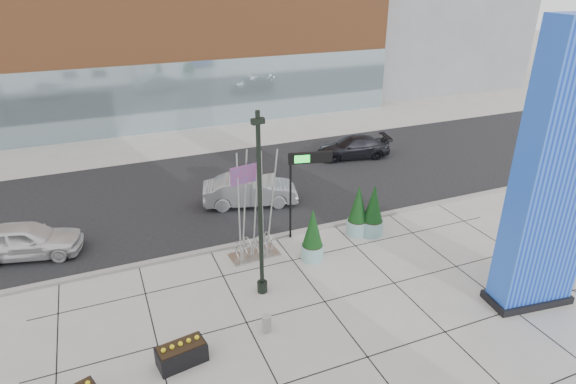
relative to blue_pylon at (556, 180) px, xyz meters
name	(u,v)px	position (x,y,z in m)	size (l,w,h in m)	color
ground	(289,293)	(-7.88, 3.74, -4.80)	(160.00, 160.00, 0.00)	#9E9991
street_asphalt	(219,190)	(-7.88, 13.74, -4.79)	(80.00, 12.00, 0.02)	black
curb_edge	(254,241)	(-7.88, 7.74, -4.74)	(80.00, 0.30, 0.12)	gray
tower_podium	(172,46)	(-6.88, 30.74, 0.70)	(34.00, 10.00, 11.00)	brown
tower_glass_front	(187,95)	(-6.88, 25.94, -2.30)	(34.00, 0.60, 5.00)	#8CA5B2
blue_pylon	(556,180)	(0.00, 0.00, 0.00)	(3.12, 1.69, 9.94)	#0C2CB8
lamp_post	(261,225)	(-8.77, 4.20, -1.95)	(0.46, 0.38, 6.98)	black
public_art_sculpture	(254,230)	(-8.22, 6.74, -3.57)	(2.15, 1.20, 4.71)	#B9BCBE
concrete_bollard	(267,324)	(-9.38, 2.08, -4.49)	(0.32, 0.32, 0.61)	gray
overhead_street_sign	(305,164)	(-5.54, 7.54, -1.34)	(1.89, 0.57, 4.03)	black
round_planter_east	(358,211)	(-3.28, 6.69, -3.66)	(0.96, 0.96, 2.41)	#81AEAE
round_planter_mid	(373,211)	(-2.68, 6.38, -3.63)	(0.99, 0.99, 2.48)	#81AEAE
round_planter_west	(313,236)	(-6.08, 5.54, -3.69)	(0.94, 0.94, 2.34)	#81AEAE
box_planter_north	(182,353)	(-12.28, 1.74, -4.43)	(1.58, 0.96, 0.81)	black
car_white_west	(26,240)	(-17.05, 10.34, -4.05)	(1.78, 4.43, 1.51)	silver
car_silver_mid	(250,190)	(-6.82, 11.45, -4.02)	(1.66, 4.77, 1.57)	#919398
car_dark_east	(353,147)	(1.49, 15.47, -4.12)	(1.90, 4.68, 1.36)	black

